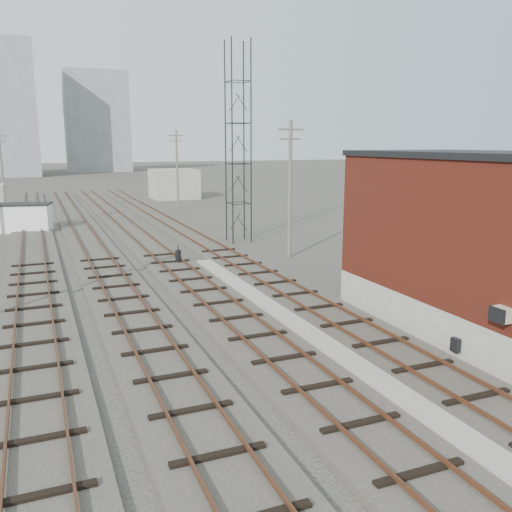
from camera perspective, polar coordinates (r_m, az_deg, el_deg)
ground at (r=65.24m, az=-14.18°, el=4.81°), size 320.00×320.00×0.00m
track_right at (r=45.31m, az=-7.16°, el=2.26°), size 3.20×90.00×0.39m
track_mid_right at (r=44.45m, az=-12.14°, el=1.90°), size 3.20×90.00×0.39m
track_mid_left at (r=43.94m, az=-17.27°, el=1.52°), size 3.20×90.00×0.39m
track_left at (r=43.80m, az=-22.48°, el=1.12°), size 3.20×90.00×0.39m
platform_curb at (r=21.84m, az=5.29°, el=-8.10°), size 0.90×28.00×0.26m
brick_building at (r=23.49m, az=23.13°, el=1.25°), size 6.54×12.20×7.22m
lattice_tower at (r=41.79m, az=-1.89°, el=11.74°), size 1.60×1.60×15.00m
utility_pole_left_c at (r=74.29m, az=-25.21°, el=8.58°), size 1.80×0.24×9.00m
utility_pole_right_a at (r=35.85m, az=3.60°, el=7.38°), size 1.80×0.24×9.00m
utility_pole_right_b at (r=64.15m, az=-8.31°, el=9.23°), size 1.80×0.24×9.00m
apartment_right at (r=155.20m, az=-16.42°, el=13.36°), size 16.00×12.00×26.00m
shed_right at (r=76.54m, az=-8.63°, el=7.52°), size 6.00×6.00×4.00m
switch_stand at (r=34.34m, az=-8.18°, el=-0.07°), size 0.34×0.34×1.16m
site_trailer at (r=51.23m, az=-23.93°, el=3.71°), size 6.22×3.73×2.45m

